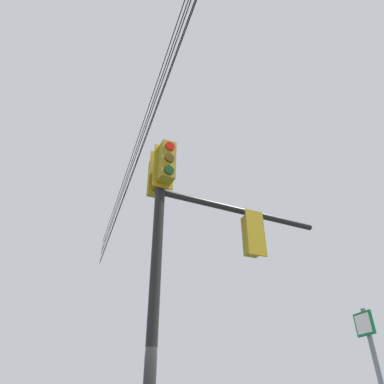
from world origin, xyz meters
TOP-DOWN VIEW (x-y plane):
  - signal_mast_assembly at (-0.19, -0.84)m, footprint 3.86×2.35m
  - overhead_wire_span at (0.75, -1.58)m, footprint 8.97×22.43m

SIDE VIEW (x-z plane):
  - signal_mast_assembly at x=-0.19m, z-range 1.35..7.84m
  - overhead_wire_span at x=0.75m, z-range 8.24..10.14m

